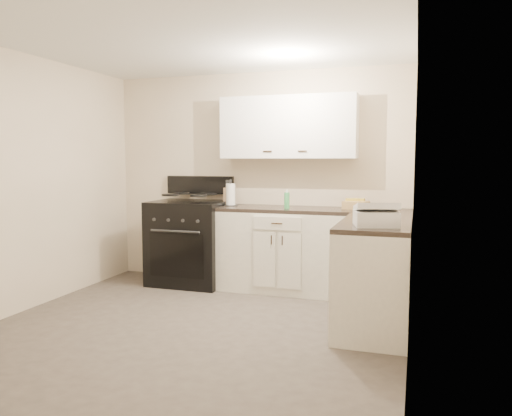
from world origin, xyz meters
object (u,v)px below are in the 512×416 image
(stove, at_px, (191,245))
(countertop_grill, at_px, (376,218))
(wicker_basket, at_px, (356,205))
(paper_towel, at_px, (231,195))
(knife_block, at_px, (229,197))

(stove, relative_size, countertop_grill, 3.15)
(stove, height_order, wicker_basket, wicker_basket)
(stove, distance_m, paper_towel, 0.79)
(wicker_basket, bearing_deg, paper_towel, -178.62)
(stove, xyz_separation_m, paper_towel, (0.49, 0.06, 0.61))
(stove, bearing_deg, paper_towel, 6.66)
(knife_block, bearing_deg, paper_towel, -30.64)
(knife_block, bearing_deg, countertop_grill, -27.15)
(stove, bearing_deg, wicker_basket, 2.73)
(knife_block, height_order, wicker_basket, knife_block)
(knife_block, height_order, countertop_grill, knife_block)
(wicker_basket, distance_m, countertop_grill, 1.39)
(stove, relative_size, wicker_basket, 4.05)
(wicker_basket, relative_size, countertop_grill, 0.78)
(countertop_grill, bearing_deg, knife_block, 129.72)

